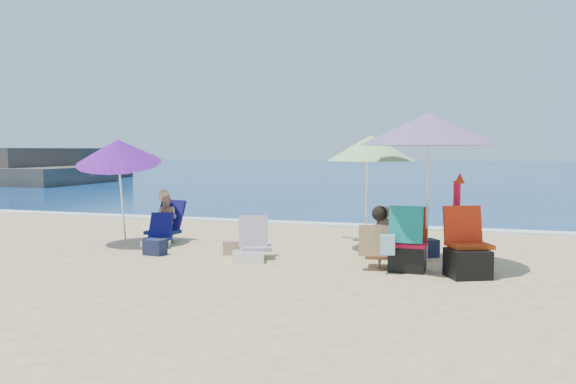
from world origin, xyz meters
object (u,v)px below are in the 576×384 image
(person_left, at_px, (167,218))
(umbrella_blue, at_px, (118,151))
(umbrella_striped, at_px, (371,148))
(camp_chair_left, at_px, (467,256))
(camp_chair_right, at_px, (407,247))
(person_center, at_px, (383,238))
(furled_umbrella, at_px, (457,214))
(chair_navy, at_px, (157,238))
(umbrella_turquoise, at_px, (429,129))
(chair_rainbow, at_px, (251,249))

(person_left, bearing_deg, umbrella_blue, -133.64)
(umbrella_striped, xyz_separation_m, camp_chair_left, (1.70, -1.70, -1.56))
(umbrella_blue, distance_m, camp_chair_right, 5.73)
(umbrella_striped, relative_size, person_center, 2.17)
(umbrella_striped, height_order, person_center, umbrella_striped)
(furled_umbrella, distance_m, chair_navy, 5.46)
(umbrella_turquoise, distance_m, umbrella_striped, 1.70)
(camp_chair_left, bearing_deg, camp_chair_right, 171.96)
(umbrella_turquoise, relative_size, furled_umbrella, 1.70)
(umbrella_striped, bearing_deg, umbrella_turquoise, -48.68)
(umbrella_turquoise, distance_m, umbrella_blue, 5.80)
(person_center, bearing_deg, person_left, 163.26)
(umbrella_striped, bearing_deg, chair_rainbow, -140.31)
(chair_navy, relative_size, camp_chair_left, 0.62)
(furled_umbrella, bearing_deg, umbrella_blue, 179.51)
(furled_umbrella, distance_m, person_center, 1.29)
(umbrella_turquoise, relative_size, chair_navy, 4.03)
(camp_chair_left, height_order, person_left, person_left)
(chair_rainbow, xyz_separation_m, camp_chair_right, (2.57, -0.13, 0.18))
(chair_rainbow, distance_m, person_center, 2.22)
(umbrella_blue, distance_m, person_center, 5.34)
(umbrella_turquoise, xyz_separation_m, umbrella_striped, (-1.11, 1.26, -0.29))
(umbrella_turquoise, height_order, chair_navy, umbrella_turquoise)
(person_center, bearing_deg, chair_navy, 170.30)
(furled_umbrella, distance_m, person_left, 5.62)
(chair_navy, relative_size, camp_chair_right, 0.62)
(chair_navy, height_order, camp_chair_right, camp_chair_right)
(furled_umbrella, height_order, camp_chair_left, furled_umbrella)
(person_center, bearing_deg, umbrella_turquoise, 21.39)
(umbrella_striped, bearing_deg, camp_chair_left, -45.02)
(umbrella_striped, xyz_separation_m, chair_navy, (-3.89, -0.77, -1.69))
(chair_navy, distance_m, person_left, 0.69)
(umbrella_blue, bearing_deg, camp_chair_left, -7.75)
(umbrella_striped, height_order, camp_chair_left, umbrella_striped)
(camp_chair_left, relative_size, person_left, 0.96)
(umbrella_striped, distance_m, furled_umbrella, 2.05)
(umbrella_striped, height_order, chair_rainbow, umbrella_striped)
(umbrella_turquoise, relative_size, umbrella_striped, 1.18)
(umbrella_striped, bearing_deg, furled_umbrella, -30.10)
(umbrella_turquoise, bearing_deg, furled_umbrella, 41.46)
(camp_chair_right, height_order, person_left, person_left)
(umbrella_blue, height_order, chair_navy, umbrella_blue)
(furled_umbrella, distance_m, chair_rainbow, 3.37)
(umbrella_striped, height_order, chair_navy, umbrella_striped)
(person_center, bearing_deg, furled_umbrella, 30.34)
(camp_chair_left, xyz_separation_m, person_left, (-5.73, 1.54, 0.17))
(umbrella_turquoise, distance_m, camp_chair_right, 1.83)
(umbrella_turquoise, xyz_separation_m, camp_chair_right, (-0.28, -0.32, -1.78))
(umbrella_striped, bearing_deg, person_center, -73.22)
(umbrella_turquoise, height_order, person_left, umbrella_turquoise)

